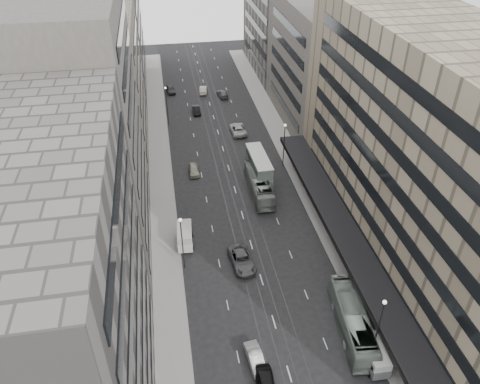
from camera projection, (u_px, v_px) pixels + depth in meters
ground at (276, 329)px, 54.37m from camera, size 220.00×220.00×0.00m
sidewalk_right at (291, 157)px, 86.36m from camera, size 4.00×125.00×0.15m
sidewalk_left at (161, 169)px, 82.95m from camera, size 4.00×125.00×0.15m
department_store at (442, 167)px, 55.36m from camera, size 19.20×60.00×30.00m
building_right_mid at (322, 65)px, 92.63m from camera, size 15.00×28.00×24.00m
building_right_far at (285, 15)px, 115.75m from camera, size 15.00×32.00×28.00m
building_left_a at (39, 323)px, 36.29m from camera, size 15.00×28.00×30.00m
building_left_b at (74, 138)px, 56.98m from camera, size 15.00×26.00×34.00m
building_left_c at (97, 88)px, 81.39m from camera, size 15.00×28.00×25.00m
building_left_d at (107, 27)px, 107.22m from camera, size 15.00×38.00×28.00m
lamp_right_near at (380, 321)px, 48.74m from camera, size 0.44×0.44×8.32m
lamp_right_far at (284, 140)px, 81.09m from camera, size 0.44×0.44×8.32m
lamp_left_near at (182, 238)px, 59.73m from camera, size 0.44×0.44×8.32m
lamp_left_far at (167, 102)px, 94.51m from camera, size 0.44×0.44×8.32m
bus_near at (353, 320)px, 53.23m from camera, size 4.25×12.60×3.44m
bus_far at (259, 184)px, 76.10m from camera, size 2.91×12.08×3.36m
double_decker at (259, 168)px, 78.21m from camera, size 3.15×9.46×5.13m
vw_microbus at (374, 355)px, 49.83m from camera, size 2.22×4.68×2.50m
panel_van at (185, 236)px, 65.66m from camera, size 2.47×4.65×2.86m
sedan_1 at (255, 358)px, 50.27m from camera, size 1.98×4.46×1.42m
sedan_2 at (242, 260)px, 62.71m from camera, size 3.36×6.26×1.67m
sedan_4 at (194, 170)px, 81.61m from camera, size 1.80×4.34×1.47m
sedan_5 at (196, 110)px, 101.70m from camera, size 1.53×4.37×1.44m
sedan_6 at (238, 129)px, 94.01m from camera, size 3.02×6.21×1.70m
sedan_7 at (222, 94)px, 109.16m from camera, size 2.60×5.06×1.40m
sedan_8 at (171, 89)px, 111.01m from camera, size 2.41×4.94×1.62m
sedan_9 at (203, 90)px, 110.92m from camera, size 2.08×4.66×1.48m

